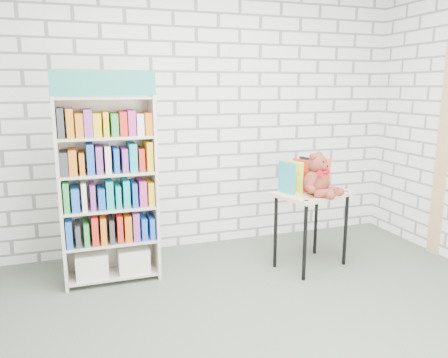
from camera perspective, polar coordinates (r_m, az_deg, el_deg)
name	(u,v)px	position (r m, az deg, el deg)	size (l,w,h in m)	color
ground	(278,341)	(3.17, 7.06, -20.24)	(4.50, 4.50, 0.00)	#495245
room_shell	(286,70)	(2.69, 8.05, 13.96)	(4.52, 4.02, 2.81)	silver
bookshelf	(109,189)	(3.86, -14.82, -1.28)	(0.81, 0.31, 1.81)	beige
display_table	(312,203)	(4.16, 11.42, -3.04)	(0.79, 0.66, 0.73)	tan
table_books	(304,175)	(4.17, 10.42, 0.48)	(0.51, 0.35, 0.28)	teal
teddy_bear	(319,178)	(3.99, 12.25, 0.11)	(0.37, 0.36, 0.39)	maroon
door_trim	(443,152)	(4.84, 26.66, 3.13)	(0.05, 0.12, 2.10)	tan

